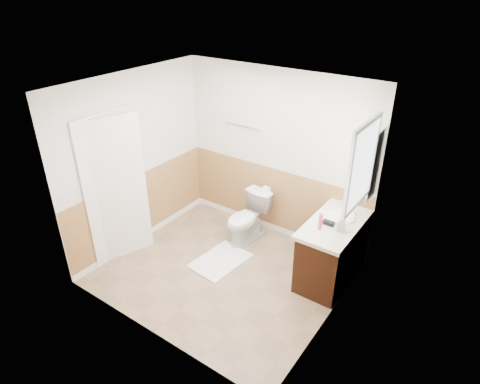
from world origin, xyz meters
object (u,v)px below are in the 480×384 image
Objects in this scene: toilet at (247,219)px; bath_mat at (220,261)px; vanity_cabinet at (332,252)px; soap_dispenser at (342,224)px; lotion_bottle at (320,222)px.

bath_mat is at bearing -84.49° from toilet.
toilet is 0.75m from bath_mat.
bath_mat is 0.73× the size of vanity_cabinet.
vanity_cabinet reaches higher than bath_mat.
lotion_bottle is at bearing -151.73° from soap_dispenser.
bath_mat is at bearing -166.28° from lotion_bottle.
vanity_cabinet is (1.39, 0.57, 0.39)m from bath_mat.
vanity_cabinet is 5.00× the size of lotion_bottle.
soap_dispenser is (0.22, 0.12, -0.01)m from lotion_bottle.
lotion_bottle is (1.29, -0.34, 0.59)m from toilet.
toilet is 3.38× the size of lotion_bottle.
bath_mat is 1.63m from lotion_bottle.
vanity_cabinet is 0.62m from lotion_bottle.
lotion_bottle reaches higher than vanity_cabinet.
soap_dispenser is at bearing 28.27° from lotion_bottle.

